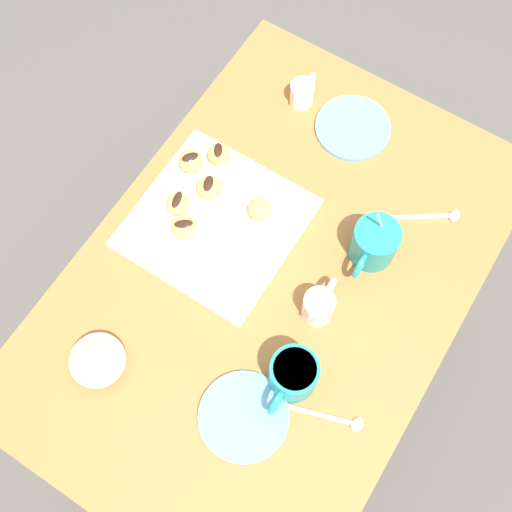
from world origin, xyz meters
The scene contains 23 objects.
ground_plane centered at (0.00, 0.00, 0.00)m, with size 8.00×8.00×0.00m, color #514C47.
dining_table centered at (0.00, 0.00, 0.59)m, with size 1.07×0.72×0.73m.
pastry_plate_square centered at (-0.04, -0.16, 0.74)m, with size 0.32×0.32×0.02m, color white.
coffee_mug_teal_left centered at (-0.15, 0.14, 0.78)m, with size 0.13×0.09×0.14m.
coffee_mug_teal_right centered at (0.15, 0.14, 0.78)m, with size 0.13×0.09×0.09m.
cream_pitcher_white centered at (0.01, 0.11, 0.77)m, with size 0.10×0.06×0.07m.
ice_cream_bowl centered at (0.32, -0.18, 0.76)m, with size 0.10×0.10×0.08m.
chocolate_sauce_pitcher centered at (-0.39, -0.16, 0.76)m, with size 0.09×0.05×0.06m.
saucer_sky_left centered at (-0.38, -0.03, 0.73)m, with size 0.16×0.16×0.01m, color #66A8DB.
saucer_sky_right centered at (0.26, 0.10, 0.73)m, with size 0.17×0.17×0.01m, color #66A8DB.
loose_spoon_near_saucer centered at (0.17, 0.23, 0.73)m, with size 0.06×0.15×0.01m.
loose_spoon_by_plate centered at (-0.29, 0.21, 0.73)m, with size 0.10×0.14×0.01m.
beignet_0 centered at (-0.09, -0.21, 0.76)m, with size 0.05×0.05×0.03m, color #DBA351.
chocolate_drizzle_0 centered at (-0.09, -0.21, 0.78)m, with size 0.04×0.02×0.01m, color black.
beignet_1 centered at (-0.16, -0.23, 0.76)m, with size 0.05×0.05×0.03m, color #DBA351.
chocolate_drizzle_1 centered at (-0.16, -0.23, 0.78)m, with size 0.03×0.02×0.01m, color black.
beignet_2 centered at (-0.10, -0.09, 0.76)m, with size 0.05×0.05×0.03m, color #DBA351.
beignet_3 centered at (-0.12, -0.27, 0.76)m, with size 0.05×0.05×0.03m, color #DBA351.
chocolate_drizzle_3 centered at (-0.12, -0.27, 0.78)m, with size 0.03×0.02×0.01m, color black.
beignet_4 centered at (0.01, -0.20, 0.76)m, with size 0.05×0.05×0.03m, color #DBA351.
chocolate_drizzle_4 centered at (0.01, -0.20, 0.78)m, with size 0.04×0.02×0.01m, color black.
beignet_5 centered at (-0.02, -0.24, 0.76)m, with size 0.05×0.05×0.03m, color #DBA351.
chocolate_drizzle_5 centered at (-0.02, -0.24, 0.78)m, with size 0.04×0.02×0.01m, color black.
Camera 1 is at (0.39, 0.21, 1.94)m, focal length 45.74 mm.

